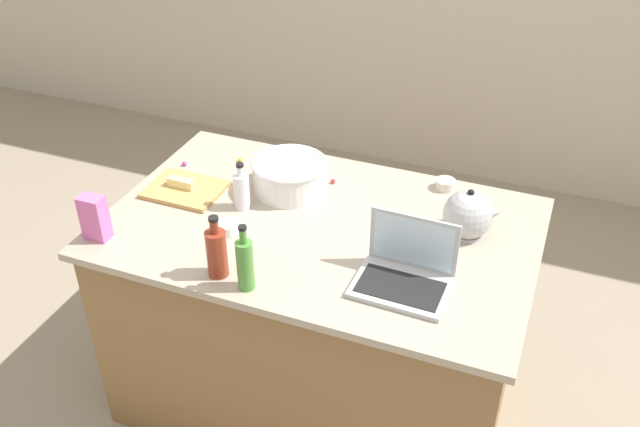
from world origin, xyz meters
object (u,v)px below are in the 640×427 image
Objects in this scene: cutting_board at (185,189)px; candy_bag at (95,218)px; kettle at (468,215)px; ramekin_small at (445,184)px; laptop at (405,272)px; ramekin_medium at (228,228)px; bottle_olive at (245,263)px; bottle_vinegar at (241,191)px; butter_stick_left at (181,183)px; bottle_soy at (217,252)px; mixing_bowl_large at (290,175)px.

candy_bag is at bearing -108.74° from cutting_board.
kettle is 0.31m from ramekin_small.
laptop is 0.38m from kettle.
kettle is 0.73× the size of cutting_board.
laptop reaches higher than candy_bag.
cutting_board is 3.64× the size of ramekin_medium.
bottle_olive reaches higher than candy_bag.
laptop reaches higher than kettle.
butter_stick_left is (-0.28, 0.02, -0.04)m from bottle_vinegar.
cutting_board is (-0.26, 0.02, -0.07)m from bottle_vinegar.
bottle_olive is 3.09× the size of ramekin_small.
bottle_soy is at bearing -162.80° from laptop.
kettle is at bearing 36.74° from bottle_soy.
kettle is at bearing 22.63° from candy_bag.
ramekin_medium is at bearing 128.46° from bottle_olive.
mixing_bowl_large is 0.22m from bottle_vinegar.
laptop is 0.73m from bottle_vinegar.
bottle_olive is 0.67m from butter_stick_left.
laptop is at bearing -3.64° from ramekin_medium.
laptop is at bearing -16.43° from bottle_vinegar.
ramekin_small is (0.97, 0.40, -0.02)m from butter_stick_left.
candy_bag is (-0.13, -0.39, 0.08)m from cutting_board.
mixing_bowl_large is 0.61m from bottle_olive.
butter_stick_left is at bearing 175.41° from bottle_vinegar.
laptop is 0.62m from bottle_soy.
mixing_bowl_large is at bearing 46.83° from candy_bag.
kettle is 2.71× the size of ramekin_small.
bottle_olive reaches higher than cutting_board.
laptop is at bearing -33.92° from mixing_bowl_large.
bottle_vinegar is at bearing -169.89° from kettle.
butter_stick_left is 0.41m from candy_bag.
bottle_olive is at bearing -41.80° from cutting_board.
bottle_olive is (0.11, -0.60, 0.03)m from mixing_bowl_large.
bottle_vinegar is (-0.70, 0.21, 0.03)m from laptop.
butter_stick_left is at bearing 139.02° from bottle_olive.
candy_bag reaches higher than butter_stick_left.
kettle reaches higher than ramekin_medium.
kettle is at bearing -63.05° from ramekin_small.
butter_stick_left is at bearing 148.57° from ramekin_medium.
bottle_soy is 0.79× the size of cutting_board.
bottle_olive reaches higher than kettle.
ramekin_medium is 0.47m from candy_bag.
cutting_board is at bearing 132.18° from bottle_soy.
mixing_bowl_large reaches higher than ramekin_small.
bottle_vinegar is 0.90× the size of kettle.
candy_bag is (-1.23, -0.51, 0.01)m from kettle.
candy_bag is at bearing -144.07° from ramekin_small.
bottle_vinegar is at bearing 42.56° from candy_bag.
bottle_vinegar is 1.13× the size of candy_bag.
laptop is at bearing -110.01° from kettle.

